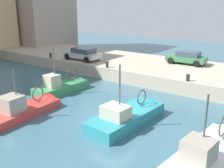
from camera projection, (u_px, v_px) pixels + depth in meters
water_surface at (113, 120)px, 16.80m from camera, size 80.00×80.00×0.00m
quay_wall at (183, 74)px, 25.53m from camera, size 9.00×56.00×1.20m
fishing_boat_green at (64, 89)px, 22.44m from camera, size 5.57×2.21×4.55m
fishing_boat_teal at (130, 120)px, 16.64m from camera, size 6.65×2.55×4.73m
fishing_boat_red at (26, 112)px, 17.66m from camera, size 6.30×2.20×4.02m
fishing_boat_white at (211, 156)px, 12.63m from camera, size 6.83×2.73×4.40m
parked_car_green at (187, 57)px, 26.82m from camera, size 2.03×3.94×1.31m
parked_car_silver at (83, 54)px, 28.79m from camera, size 2.07×4.27×1.31m
mooring_bollard_south at (188, 78)px, 20.94m from camera, size 0.28×0.28×0.55m
mooring_bollard_mid at (107, 65)px, 25.44m from camera, size 0.28×0.28×0.55m
mooring_bollard_north at (51, 56)px, 29.95m from camera, size 0.28×0.28×0.55m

